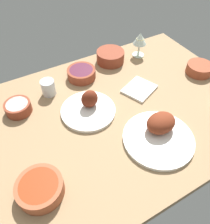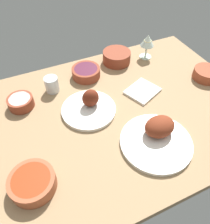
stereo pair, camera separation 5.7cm
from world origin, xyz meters
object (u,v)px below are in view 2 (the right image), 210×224
Objects in this scene: folded_napkin at (142,91)px; plate_near_viewer at (89,106)px; bowl_soup at (117,57)px; bowl_sauce at (32,182)px; bowl_cream at (21,102)px; water_tumbler at (52,84)px; plate_far_side at (157,136)px; bowl_pasta at (206,73)px; wine_glass at (148,42)px; bowl_onions at (86,72)px.

plate_near_viewer is at bearing -179.25° from folded_napkin.
bowl_sauce is at bearing -137.22° from bowl_soup.
bowl_cream is 16.67cm from water_tumbler.
bowl_pasta is at bearing 27.04° from plate_far_side.
water_tumbler is at bearing 162.83° from bowl_pasta.
bowl_pasta is 0.95× the size of wine_glass.
water_tumbler is at bearing 154.14° from folded_napkin.
plate_near_viewer is 22.87cm from water_tumbler.
wine_glass is 32.08cm from folded_napkin.
plate_near_viewer is at bearing 176.72° from bowl_pasta.
bowl_onions is 1.05× the size of wine_glass.
bowl_onions is 0.95× the size of bowl_soup.
bowl_onions is 1.11× the size of bowl_pasta.
bowl_soup is 40.38cm from water_tumbler.
bowl_soup is (55.41, 13.29, 0.78)cm from bowl_cream.
wine_glass is at bearing 8.37° from bowl_cream.
bowl_sauce is (-94.78, -22.33, 0.16)cm from bowl_pasta.
bowl_onions is at bearing 52.07° from bowl_sauce.
bowl_cream is (-27.58, 15.08, 0.45)cm from plate_near_viewer.
bowl_sauce is 49.57cm from water_tumbler.
bowl_sauce is at bearing 179.08° from plate_far_side.
bowl_soup is (27.83, 28.37, 1.24)cm from plate_near_viewer.
bowl_onions is 36.05cm from bowl_cream.
plate_near_viewer is 0.86× the size of plate_far_side.
bowl_pasta is at bearing -3.28° from plate_near_viewer.
plate_near_viewer reaches higher than bowl_soup.
plate_near_viewer reaches higher than folded_napkin.
bowl_sauce is 41.21cm from bowl_cream.
bowl_soup is (9.28, 55.16, 0.79)cm from plate_far_side.
bowl_onions reaches higher than folded_napkin.
folded_napkin is at bearing -89.29° from bowl_soup.
plate_far_side reaches higher than bowl_soup.
plate_near_viewer reaches higher than bowl_cream.
plate_near_viewer is at bearing -107.85° from bowl_onions.
plate_near_viewer is 24.52cm from bowl_onions.
wine_glass is at bearing 56.00° from folded_napkin.
bowl_onions is 1.27× the size of bowl_cream.
wine_glass is (45.34, 25.81, 7.69)cm from plate_near_viewer.
bowl_sauce is 1.13× the size of wine_glass.
plate_near_viewer is 1.55× the size of bowl_sauce.
wine_glass reaches higher than bowl_cream.
plate_far_side is 59.47cm from wine_glass.
plate_near_viewer is 2.12× the size of bowl_cream.
folded_napkin is (39.77, -19.27, -3.28)cm from water_tumbler.
water_tumbler reaches higher than bowl_cream.
bowl_pasta is 35.97cm from folded_napkin.
plate_far_side is at bearing -116.99° from wine_glass.
folded_napkin is (-17.17, -25.45, -9.33)cm from wine_glass.
plate_far_side is 1.95× the size of bowl_onions.
bowl_cream reaches higher than folded_napkin.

